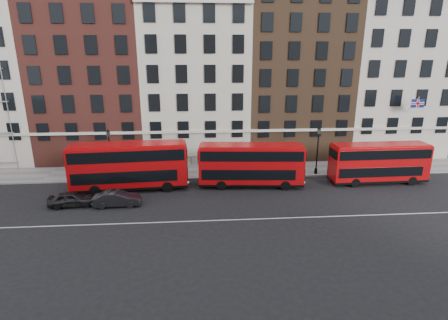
{
  "coord_description": "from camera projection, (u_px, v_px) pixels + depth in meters",
  "views": [
    {
      "loc": [
        0.11,
        -27.7,
        12.92
      ],
      "look_at": [
        2.59,
        5.0,
        3.0
      ],
      "focal_mm": 28.0,
      "sensor_mm": 36.0,
      "label": 1
    }
  ],
  "objects": [
    {
      "name": "kerb",
      "position": [
        198.0,
        178.0,
        37.78
      ],
      "size": [
        80.0,
        0.3,
        0.16
      ],
      "primitive_type": "cube",
      "color": "gray",
      "rests_on": "ground"
    },
    {
      "name": "building_terrace",
      "position": [
        194.0,
        77.0,
        44.24
      ],
      "size": [
        64.0,
        11.95,
        22.0
      ],
      "color": "beige",
      "rests_on": "ground"
    },
    {
      "name": "lamp_post_left",
      "position": [
        110.0,
        151.0,
        36.98
      ],
      "size": [
        0.44,
        0.44,
        5.33
      ],
      "color": "black",
      "rests_on": "pavement"
    },
    {
      "name": "bus_b",
      "position": [
        129.0,
        165.0,
        34.17
      ],
      "size": [
        11.39,
        3.49,
        4.72
      ],
      "rotation": [
        0.0,
        0.0,
        0.07
      ],
      "color": "#AF090C",
      "rests_on": "ground"
    },
    {
      "name": "bus_d",
      "position": [
        379.0,
        162.0,
        36.09
      ],
      "size": [
        10.08,
        2.64,
        4.21
      ],
      "rotation": [
        0.0,
        0.0,
        0.02
      ],
      "color": "#AF090C",
      "rests_on": "ground"
    },
    {
      "name": "bus_c",
      "position": [
        251.0,
        164.0,
        35.09
      ],
      "size": [
        10.63,
        3.38,
        4.4
      ],
      "rotation": [
        0.0,
        0.0,
        -0.08
      ],
      "color": "#AF090C",
      "rests_on": "ground"
    },
    {
      "name": "pavement",
      "position": [
        198.0,
        171.0,
        40.17
      ],
      "size": [
        80.0,
        5.0,
        0.15
      ],
      "primitive_type": "cube",
      "color": "gray",
      "rests_on": "ground"
    },
    {
      "name": "road_centre_line",
      "position": [
        199.0,
        221.0,
        28.26
      ],
      "size": [
        70.0,
        0.12,
        0.01
      ],
      "primitive_type": "cube",
      "color": "white",
      "rests_on": "ground"
    },
    {
      "name": "lamp_post_right",
      "position": [
        318.0,
        148.0,
        38.22
      ],
      "size": [
        0.44,
        0.44,
        5.33
      ],
      "color": "black",
      "rests_on": "pavement"
    },
    {
      "name": "traffic_light",
      "position": [
        419.0,
        151.0,
        39.45
      ],
      "size": [
        0.25,
        0.45,
        3.27
      ],
      "color": "black",
      "rests_on": "pavement"
    },
    {
      "name": "car_rear",
      "position": [
        72.0,
        199.0,
        30.89
      ],
      "size": [
        4.09,
        1.96,
        1.35
      ],
      "primitive_type": "imported",
      "rotation": [
        0.0,
        0.0,
        1.66
      ],
      "color": "#232326",
      "rests_on": "ground"
    },
    {
      "name": "car_front",
      "position": [
        117.0,
        199.0,
        30.94
      ],
      "size": [
        4.21,
        1.67,
        1.36
      ],
      "primitive_type": "imported",
      "rotation": [
        0.0,
        0.0,
        1.63
      ],
      "color": "#232326",
      "rests_on": "ground"
    },
    {
      "name": "ground",
      "position": [
        198.0,
        211.0,
        30.17
      ],
      "size": [
        120.0,
        120.0,
        0.0
      ],
      "primitive_type": "plane",
      "color": "black",
      "rests_on": "ground"
    },
    {
      "name": "iron_railings",
      "position": [
        198.0,
        161.0,
        42.1
      ],
      "size": [
        6.6,
        0.06,
        1.0
      ],
      "primitive_type": null,
      "color": "black",
      "rests_on": "pavement"
    }
  ]
}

